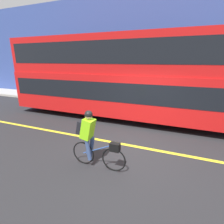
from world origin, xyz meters
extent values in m
plane|color=#232326|center=(0.00, 0.00, 0.00)|extent=(80.00, 80.00, 0.00)
cube|color=yellow|center=(0.00, 0.30, 0.00)|extent=(50.00, 0.14, 0.01)
cube|color=#A8A399|center=(0.00, 5.66, 0.08)|extent=(60.00, 2.06, 0.15)
cube|color=#33478C|center=(0.00, 6.84, 3.44)|extent=(60.00, 0.30, 6.88)
cylinder|color=black|center=(1.72, 3.09, 0.55)|extent=(1.10, 0.30, 1.10)
cylinder|color=black|center=(-5.01, 3.09, 0.55)|extent=(1.10, 0.30, 1.10)
cube|color=red|center=(-1.64, 3.09, 1.28)|extent=(10.85, 2.43, 1.89)
cube|color=black|center=(-1.64, 3.09, 1.50)|extent=(10.42, 2.45, 0.83)
cube|color=red|center=(-1.64, 3.09, 3.06)|extent=(10.85, 2.34, 1.68)
cube|color=black|center=(-1.64, 3.09, 3.15)|extent=(10.42, 2.36, 0.94)
torus|color=black|center=(-0.08, -1.24, 0.33)|extent=(0.67, 0.04, 0.67)
torus|color=black|center=(-1.00, -1.24, 0.33)|extent=(0.67, 0.04, 0.67)
cylinder|color=#2D4C8C|center=(-0.54, -1.24, 0.55)|extent=(0.93, 0.03, 0.46)
cylinder|color=#2D4C8C|center=(-0.89, -1.24, 0.58)|extent=(0.03, 0.03, 0.49)
cube|color=black|center=(-0.05, -1.24, 0.71)|extent=(0.26, 0.16, 0.22)
cube|color=#8CE019|center=(-0.82, -1.24, 1.09)|extent=(0.37, 0.32, 0.58)
cube|color=black|center=(-1.02, -1.24, 1.11)|extent=(0.21, 0.26, 0.38)
cylinder|color=#384C7A|center=(-0.78, -1.15, 0.53)|extent=(0.21, 0.11, 0.60)
cylinder|color=#384C7A|center=(-0.78, -1.33, 0.53)|extent=(0.19, 0.11, 0.60)
sphere|color=tan|center=(-0.78, -1.24, 1.45)|extent=(0.19, 0.19, 0.19)
sphere|color=black|center=(-0.78, -1.24, 1.49)|extent=(0.21, 0.21, 0.21)
cylinder|color=#59595B|center=(1.76, 5.56, 1.51)|extent=(0.07, 0.07, 2.71)
cube|color=red|center=(1.76, 5.52, 2.63)|extent=(0.36, 0.02, 0.36)
camera|label=1|loc=(1.39, -4.98, 2.85)|focal=28.00mm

